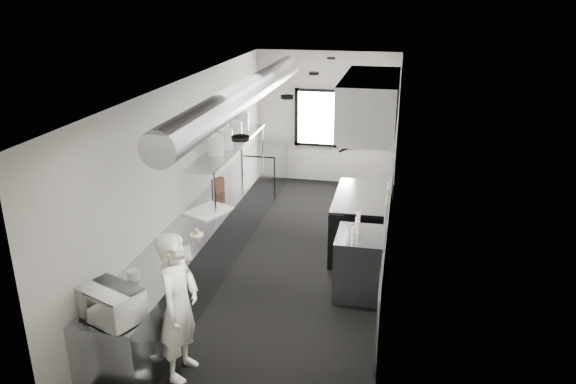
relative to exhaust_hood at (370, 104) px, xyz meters
The scene contains 35 objects.
floor 2.72m from the exhaust_hood, 147.45° to the right, with size 3.00×8.00×0.01m, color black.
ceiling 1.36m from the exhaust_hood, 147.45° to the right, with size 3.00×8.00×0.01m, color beige.
wall_back 3.62m from the exhaust_hood, 108.38° to the left, with size 3.00×0.02×2.80m, color beige.
wall_front 4.93m from the exhaust_hood, 103.13° to the right, with size 3.00×0.02×2.80m, color beige.
wall_left 2.87m from the exhaust_hood, 164.91° to the right, with size 0.02×8.00×2.80m, color beige.
wall_right 1.28m from the exhaust_hood, 60.05° to the right, with size 0.02×8.00×2.80m, color beige.
wall_cladding 1.92m from the exhaust_hood, 46.22° to the right, with size 0.03×5.50×1.10m, color #9A9FA9.
hvac_duct 1.83m from the exhaust_hood, behind, with size 0.40×0.40×6.40m, color #92949A.
service_window 3.58m from the exhaust_hood, 108.57° to the left, with size 1.36×0.05×1.25m.
exhaust_hood is the anchor object (origin of this frame).
prep_counter 3.20m from the exhaust_hood, 151.89° to the right, with size 0.70×6.00×0.90m, color #9A9FA9.
pass_shelf 2.46m from the exhaust_hood, behind, with size 0.45×3.00×0.68m.
range 1.92m from the exhaust_hood, behind, with size 0.88×1.60×0.94m.
bottle_station 2.39m from the exhaust_hood, 87.82° to the right, with size 0.65×0.80×0.90m, color #9A9FA9.
far_work_table 3.88m from the exhaust_hood, 131.94° to the left, with size 0.70×1.20×0.90m, color #9A9FA9.
notice_sheet_a 2.09m from the exhaust_hood, 78.88° to the right, with size 0.02×0.28×0.38m, color silver.
notice_sheet_b 2.43m from the exhaust_hood, 80.58° to the right, with size 0.02×0.28×0.38m, color silver.
line_cook 4.18m from the exhaust_hood, 115.89° to the right, with size 0.61×0.40×1.68m, color silver.
microwave 4.71m from the exhaust_hood, 119.35° to the right, with size 0.56×0.43×0.34m, color white.
deli_tub_a 4.49m from the exhaust_hood, 124.60° to the right, with size 0.13×0.13×0.09m, color #B5C2B2.
deli_tub_b 4.20m from the exhaust_hood, 127.23° to the right, with size 0.15×0.15×0.11m, color #B5C2B2.
newspaper 3.58m from the exhaust_hood, 130.81° to the right, with size 0.33×0.41×0.01m, color beige.
small_plate 3.18m from the exhaust_hood, 138.32° to the right, with size 0.18×0.18×0.02m, color silver.
pastry 3.16m from the exhaust_hood, 138.32° to the right, with size 0.09×0.09×0.09m, color tan.
cutting_board 2.87m from the exhaust_hood, 155.14° to the right, with size 0.47×0.63×0.02m, color white.
knife_block 2.73m from the exhaust_hood, behind, with size 0.10×0.21×0.23m, color #512E1C.
plate_stack_a 2.44m from the exhaust_hood, behind, with size 0.26×0.26×0.31m, color silver.
plate_stack_b 2.37m from the exhaust_hood, behind, with size 0.24×0.24×0.31m, color silver.
plate_stack_c 2.44m from the exhaust_hood, 165.59° to the left, with size 0.23×0.23×0.32m, color silver.
plate_stack_d 2.58m from the exhaust_hood, 156.02° to the left, with size 0.26×0.26×0.39m, color silver.
squeeze_bottle_a 2.19m from the exhaust_hood, 91.12° to the right, with size 0.05×0.05×0.16m, color white.
squeeze_bottle_b 2.11m from the exhaust_hood, 91.28° to the right, with size 0.06×0.06×0.18m, color white.
squeeze_bottle_c 1.95m from the exhaust_hood, 90.18° to the right, with size 0.06×0.06×0.18m, color white.
squeeze_bottle_d 1.87m from the exhaust_hood, 90.76° to the right, with size 0.06×0.06×0.17m, color white.
squeeze_bottle_e 1.76m from the exhaust_hood, 91.04° to the right, with size 0.06×0.06×0.18m, color white.
Camera 1 is at (1.58, -7.59, 4.02)m, focal length 34.87 mm.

